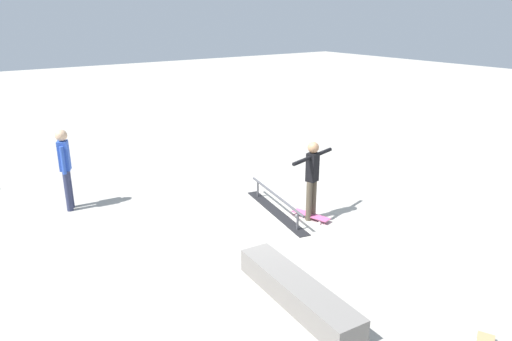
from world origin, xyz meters
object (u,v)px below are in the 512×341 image
object	(u,v)px
skate_ledge	(297,292)
grind_rail	(276,205)
bystander_blue_shirt	(65,165)
skater_main	(312,175)
skateboard_main	(311,215)

from	to	relation	value
skate_ledge	grind_rail	bearing A→B (deg)	-32.15
bystander_blue_shirt	skate_ledge	bearing A→B (deg)	41.11
bystander_blue_shirt	skater_main	bearing A→B (deg)	72.43
skateboard_main	bystander_blue_shirt	bearing A→B (deg)	34.13
skater_main	bystander_blue_shirt	distance (m)	4.97
grind_rail	bystander_blue_shirt	xyz separation A→B (m)	(2.60, 3.40, 0.79)
skate_ledge	skateboard_main	xyz separation A→B (m)	(2.03, -2.06, -0.10)
skater_main	skateboard_main	distance (m)	0.84
skater_main	grind_rail	bearing A→B (deg)	-75.96
grind_rail	skateboard_main	world-z (taller)	grind_rail
skateboard_main	bystander_blue_shirt	distance (m)	5.05
grind_rail	skate_ledge	distance (m)	3.18
skate_ledge	bystander_blue_shirt	xyz separation A→B (m)	(5.28, 1.71, 0.78)
skateboard_main	bystander_blue_shirt	xyz separation A→B (m)	(3.25, 3.76, 0.89)
skater_main	skate_ledge	bearing A→B (deg)	29.47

